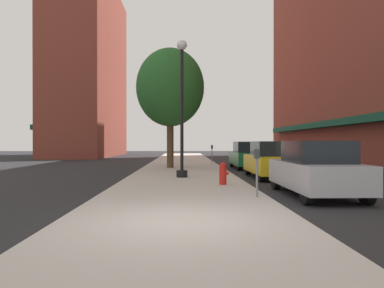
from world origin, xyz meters
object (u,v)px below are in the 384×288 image
at_px(car_silver, 316,169).
at_px(car_yellow, 271,160).
at_px(fire_hydrant, 223,173).
at_px(tree_near, 170,88).
at_px(parking_meter_far, 257,167).
at_px(car_green, 248,156).
at_px(lamppost, 182,105).
at_px(parking_meter_near, 212,152).

xyz_separation_m(car_silver, car_yellow, (0.00, 5.61, 0.00)).
distance_m(fire_hydrant, tree_near, 10.20).
bearing_deg(parking_meter_far, car_green, 81.20).
bearing_deg(lamppost, parking_meter_far, -70.63).
relative_size(parking_meter_near, tree_near, 0.19).
relative_size(parking_meter_near, car_green, 0.30).
height_order(parking_meter_near, car_silver, car_silver).
xyz_separation_m(parking_meter_near, car_green, (1.95, -3.30, -0.14)).
bearing_deg(parking_meter_far, tree_near, 103.06).
distance_m(parking_meter_far, car_yellow, 6.83).
bearing_deg(car_yellow, fire_hydrant, -126.45).
height_order(tree_near, car_green, tree_near).
xyz_separation_m(parking_meter_far, car_silver, (1.95, 0.93, -0.14)).
bearing_deg(parking_meter_far, lamppost, 109.37).
relative_size(parking_meter_far, car_green, 0.30).
height_order(lamppost, parking_meter_far, lamppost).
bearing_deg(lamppost, tree_near, 96.65).
bearing_deg(fire_hydrant, lamppost, 117.00).
distance_m(tree_near, car_yellow, 8.28).
distance_m(car_yellow, car_green, 6.05).
xyz_separation_m(lamppost, tree_near, (-0.71, 6.11, 1.65)).
height_order(tree_near, car_silver, tree_near).
height_order(car_yellow, car_green, same).
relative_size(parking_meter_near, car_yellow, 0.30).
bearing_deg(car_silver, parking_meter_far, -156.03).
bearing_deg(lamppost, car_yellow, 9.24).
xyz_separation_m(lamppost, fire_hydrant, (1.46, -2.87, -2.68)).
height_order(fire_hydrant, parking_meter_near, parking_meter_near).
xyz_separation_m(lamppost, parking_meter_far, (2.07, -5.89, -2.25)).
bearing_deg(car_green, parking_meter_far, -98.28).
height_order(lamppost, parking_meter_near, lamppost).
xyz_separation_m(lamppost, car_silver, (4.02, -4.95, -2.39)).
bearing_deg(parking_meter_near, parking_meter_far, -90.00).
distance_m(parking_meter_far, car_green, 12.75).
bearing_deg(car_yellow, tree_near, 130.49).
xyz_separation_m(fire_hydrant, car_yellow, (2.56, 3.52, 0.29)).
relative_size(fire_hydrant, car_silver, 0.18).
bearing_deg(lamppost, car_green, 59.07).
distance_m(fire_hydrant, car_silver, 3.31).
height_order(car_silver, car_yellow, same).
xyz_separation_m(lamppost, car_yellow, (4.02, 0.65, -2.39)).
relative_size(fire_hydrant, car_green, 0.18).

